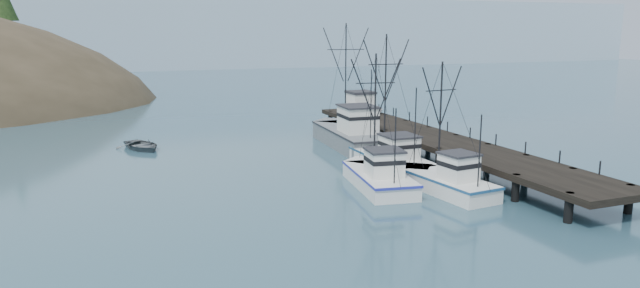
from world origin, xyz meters
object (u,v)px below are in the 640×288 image
object	(u,v)px
pier	(433,140)
trawler_mid	(378,176)
pickup_truck	(362,108)
trawler_near	(445,181)
work_vessel	(350,134)
motorboat	(142,149)
pier_shed	(361,102)
trawler_far	(390,159)

from	to	relation	value
pier	trawler_mid	world-z (taller)	trawler_mid
trawler_mid	pickup_truck	xyz separation A→B (m)	(9.95, 23.91, 1.91)
trawler_near	trawler_mid	world-z (taller)	trawler_mid
work_vessel	pickup_truck	bearing A→B (deg)	57.47
trawler_near	motorboat	distance (m)	32.22
pickup_truck	motorboat	bearing A→B (deg)	93.04
work_vessel	pier	bearing A→B (deg)	-55.57
trawler_mid	motorboat	xyz separation A→B (m)	(-16.22, 21.74, -0.82)
trawler_mid	motorboat	bearing A→B (deg)	126.73
trawler_near	pickup_truck	xyz separation A→B (m)	(5.85, 27.17, 1.91)
pier_shed	motorboat	distance (m)	26.61
trawler_far	work_vessel	xyz separation A→B (m)	(0.85, 10.47, 0.41)
pier	trawler_mid	bearing A→B (deg)	-141.96
trawler_near	pier	bearing A→B (deg)	61.98
pier	work_vessel	bearing A→B (deg)	124.43
pier	trawler_far	xyz separation A→B (m)	(-6.18, -2.69, -0.87)
trawler_mid	work_vessel	bearing A→B (deg)	73.39
trawler_near	trawler_far	bearing A→B (deg)	92.00
pier_shed	trawler_near	bearing A→B (deg)	-102.07
pickup_truck	trawler_near	bearing A→B (deg)	166.13
work_vessel	motorboat	xyz separation A→B (m)	(-20.87, 6.14, -1.23)
pier_shed	motorboat	bearing A→B (deg)	-174.02
trawler_far	work_vessel	size ratio (longest dim) A/B	0.76
pier	trawler_near	bearing A→B (deg)	-118.02
trawler_near	pier_shed	distance (m)	28.48
trawler_far	pier_shed	world-z (taller)	trawler_far
trawler_near	trawler_far	world-z (taller)	trawler_far
trawler_far	pickup_truck	xyz separation A→B (m)	(6.15, 18.78, 1.91)
trawler_near	work_vessel	world-z (taller)	work_vessel
work_vessel	motorboat	world-z (taller)	work_vessel
trawler_near	motorboat	bearing A→B (deg)	129.11
pier_shed	pickup_truck	distance (m)	0.90
motorboat	trawler_far	bearing A→B (deg)	-60.80
pier_shed	motorboat	world-z (taller)	pier_shed
motorboat	trawler_mid	bearing A→B (deg)	-74.40
pier	pickup_truck	world-z (taller)	pickup_truck
pickup_truck	pier	bearing A→B (deg)	178.42
trawler_far	pier_shed	distance (m)	20.50
trawler_near	trawler_mid	distance (m)	5.23
pier	trawler_mid	size ratio (longest dim) A/B	4.08
motorboat	pier_shed	bearing A→B (deg)	-15.15
pier	work_vessel	world-z (taller)	work_vessel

